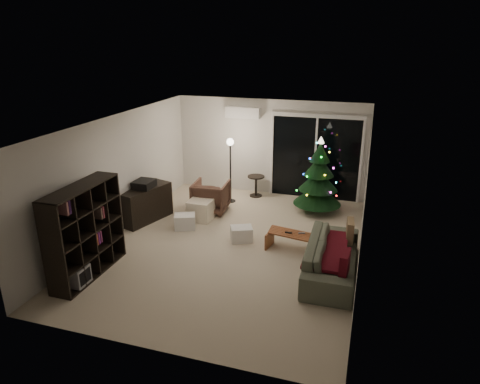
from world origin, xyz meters
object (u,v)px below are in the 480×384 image
object	(u,v)px
bookshelf	(75,230)
armchair	(211,196)
sofa	(332,257)
media_cabinet	(146,204)
coffee_table	(296,242)
christmas_tree	(319,175)

from	to	relation	value
bookshelf	armchair	size ratio (longest dim) A/B	2.01
armchair	sofa	size ratio (longest dim) A/B	0.38
media_cabinet	sofa	world-z (taller)	media_cabinet
bookshelf	coffee_table	distance (m)	4.10
coffee_table	sofa	bearing A→B (deg)	-30.78
armchair	christmas_tree	size ratio (longest dim) A/B	0.44
armchair	sofa	xyz separation A→B (m)	(3.08, -2.08, -0.06)
media_cabinet	sofa	bearing A→B (deg)	2.59
media_cabinet	armchair	bearing A→B (deg)	55.09
media_cabinet	armchair	xyz separation A→B (m)	(1.22, 0.95, -0.02)
sofa	armchair	bearing A→B (deg)	55.22
armchair	coffee_table	xyz separation A→B (m)	(2.32, -1.41, -0.20)
media_cabinet	coffee_table	bearing A→B (deg)	9.89
armchair	christmas_tree	xyz separation A→B (m)	(2.45, 0.73, 0.55)
christmas_tree	media_cabinet	bearing A→B (deg)	-155.42
bookshelf	coffee_table	size ratio (longest dim) A/B	1.47
bookshelf	sofa	size ratio (longest dim) A/B	0.76
sofa	christmas_tree	world-z (taller)	christmas_tree
media_cabinet	coffee_table	xyz separation A→B (m)	(3.54, -0.46, -0.22)
media_cabinet	coffee_table	world-z (taller)	media_cabinet
media_cabinet	bookshelf	bearing A→B (deg)	-72.76
bookshelf	media_cabinet	bearing A→B (deg)	83.19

